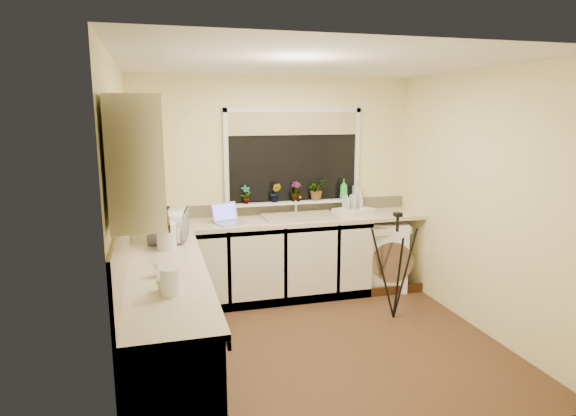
{
  "coord_description": "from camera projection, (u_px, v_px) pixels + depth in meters",
  "views": [
    {
      "loc": [
        -1.36,
        -3.93,
        2.07
      ],
      "look_at": [
        -0.12,
        0.55,
        1.15
      ],
      "focal_mm": 30.82,
      "sensor_mm": 36.0,
      "label": 1
    }
  ],
  "objects": [
    {
      "name": "floor",
      "position": [
        317.0,
        343.0,
        4.48
      ],
      "size": [
        3.2,
        3.2,
        0.0
      ],
      "primitive_type": "plane",
      "color": "#543421",
      "rests_on": "ground"
    },
    {
      "name": "ceiling",
      "position": [
        321.0,
        63.0,
        4.0
      ],
      "size": [
        3.2,
        3.2,
        0.0
      ],
      "primitive_type": "plane",
      "rotation": [
        3.14,
        0.0,
        0.0
      ],
      "color": "white",
      "rests_on": "ground"
    },
    {
      "name": "wall_back",
      "position": [
        276.0,
        186.0,
        5.66
      ],
      "size": [
        3.2,
        0.0,
        3.2
      ],
      "primitive_type": "plane",
      "rotation": [
        1.57,
        0.0,
        0.0
      ],
      "color": "#FCEDA8",
      "rests_on": "ground"
    },
    {
      "name": "wall_front",
      "position": [
        404.0,
        261.0,
        2.82
      ],
      "size": [
        3.2,
        0.0,
        3.2
      ],
      "primitive_type": "plane",
      "rotation": [
        -1.57,
        0.0,
        0.0
      ],
      "color": "#FCEDA8",
      "rests_on": "ground"
    },
    {
      "name": "wall_left",
      "position": [
        123.0,
        222.0,
        3.82
      ],
      "size": [
        0.0,
        3.0,
        3.0
      ],
      "primitive_type": "plane",
      "rotation": [
        1.57,
        0.0,
        1.57
      ],
      "color": "#FCEDA8",
      "rests_on": "ground"
    },
    {
      "name": "wall_right",
      "position": [
        479.0,
        202.0,
        4.66
      ],
      "size": [
        0.0,
        3.0,
        3.0
      ],
      "primitive_type": "plane",
      "rotation": [
        1.57,
        0.0,
        -1.57
      ],
      "color": "#FCEDA8",
      "rests_on": "ground"
    },
    {
      "name": "base_cabinet_back",
      "position": [
        255.0,
        262.0,
        5.44
      ],
      "size": [
        2.55,
        0.6,
        0.86
      ],
      "primitive_type": "cube",
      "color": "silver",
      "rests_on": "floor"
    },
    {
      "name": "base_cabinet_left",
      "position": [
        169.0,
        329.0,
        3.77
      ],
      "size": [
        0.54,
        2.4,
        0.86
      ],
      "primitive_type": "cube",
      "color": "silver",
      "rests_on": "floor"
    },
    {
      "name": "worktop_back",
      "position": [
        283.0,
        220.0,
        5.44
      ],
      "size": [
        3.2,
        0.6,
        0.04
      ],
      "primitive_type": "cube",
      "color": "beige",
      "rests_on": "base_cabinet_back"
    },
    {
      "name": "worktop_left",
      "position": [
        166.0,
        273.0,
        3.68
      ],
      "size": [
        0.6,
        2.4,
        0.04
      ],
      "primitive_type": "cube",
      "color": "beige",
      "rests_on": "base_cabinet_left"
    },
    {
      "name": "upper_cabinet",
      "position": [
        139.0,
        151.0,
        3.33
      ],
      "size": [
        0.28,
        1.9,
        0.7
      ],
      "primitive_type": "cube",
      "color": "silver",
      "rests_on": "wall_left"
    },
    {
      "name": "splashback_left",
      "position": [
        124.0,
        244.0,
        3.56
      ],
      "size": [
        0.02,
        2.4,
        0.45
      ],
      "primitive_type": "cube",
      "color": "beige",
      "rests_on": "wall_left"
    },
    {
      "name": "splashback_back",
      "position": [
        277.0,
        208.0,
        5.7
      ],
      "size": [
        3.2,
        0.02,
        0.14
      ],
      "primitive_type": "cube",
      "color": "beige",
      "rests_on": "wall_back"
    },
    {
      "name": "window_glass",
      "position": [
        293.0,
        157.0,
        5.63
      ],
      "size": [
        1.5,
        0.02,
        1.0
      ],
      "primitive_type": "cube",
      "color": "black",
      "rests_on": "wall_back"
    },
    {
      "name": "window_blind",
      "position": [
        294.0,
        124.0,
        5.54
      ],
      "size": [
        1.5,
        0.02,
        0.25
      ],
      "primitive_type": "cube",
      "color": "tan",
      "rests_on": "wall_back"
    },
    {
      "name": "windowsill",
      "position": [
        295.0,
        202.0,
        5.68
      ],
      "size": [
        1.6,
        0.14,
        0.03
      ],
      "primitive_type": "cube",
      "color": "white",
      "rests_on": "wall_back"
    },
    {
      "name": "sink",
      "position": [
        300.0,
        217.0,
        5.49
      ],
      "size": [
        0.82,
        0.46,
        0.03
      ],
      "primitive_type": "cube",
      "color": "tan",
      "rests_on": "worktop_back"
    },
    {
      "name": "faucet",
      "position": [
        296.0,
        204.0,
        5.64
      ],
      "size": [
        0.03,
        0.03,
        0.24
      ],
      "primitive_type": "cylinder",
      "color": "silver",
      "rests_on": "worktop_back"
    },
    {
      "name": "washing_machine",
      "position": [
        381.0,
        253.0,
        5.88
      ],
      "size": [
        0.72,
        0.71,
        0.8
      ],
      "primitive_type": "cube",
      "rotation": [
        0.0,
        0.0,
        -0.36
      ],
      "color": "white",
      "rests_on": "floor"
    },
    {
      "name": "laptop",
      "position": [
        228.0,
        218.0,
        5.21
      ],
      "size": [
        0.37,
        0.36,
        0.21
      ],
      "rotation": [
        0.0,
        0.0,
        0.35
      ],
      "color": "#ADAEB5",
      "rests_on": "worktop_back"
    },
    {
      "name": "kettle",
      "position": [
        167.0,
        237.0,
        4.23
      ],
      "size": [
        0.17,
        0.17,
        0.22
      ],
      "primitive_type": "cylinder",
      "color": "silver",
      "rests_on": "worktop_left"
    },
    {
      "name": "dish_rack",
      "position": [
        354.0,
        211.0,
        5.69
      ],
      "size": [
        0.5,
        0.45,
        0.06
      ],
      "primitive_type": "cube",
      "rotation": [
        0.0,
        0.0,
        0.42
      ],
      "color": "white",
      "rests_on": "worktop_back"
    },
    {
      "name": "tripod",
      "position": [
        396.0,
        266.0,
        4.93
      ],
      "size": [
        0.65,
        0.65,
        1.09
      ],
      "primitive_type": null,
      "rotation": [
        0.0,
        0.0,
        0.25
      ],
      "color": "black",
      "rests_on": "floor"
    },
    {
      "name": "glass_jug",
      "position": [
        170.0,
        282.0,
        3.17
      ],
      "size": [
        0.12,
        0.12,
        0.18
      ],
      "primitive_type": "cylinder",
      "color": "silver",
      "rests_on": "worktop_left"
    },
    {
      "name": "steel_jar",
      "position": [
        159.0,
        269.0,
        3.53
      ],
      "size": [
        0.07,
        0.07,
        0.1
      ],
      "primitive_type": "cylinder",
      "color": "white",
      "rests_on": "worktop_left"
    },
    {
      "name": "microwave",
      "position": [
        169.0,
        225.0,
        4.55
      ],
      "size": [
        0.39,
        0.52,
        0.26
      ],
      "primitive_type": "imported",
      "rotation": [
        0.0,
        0.0,
        1.42
      ],
      "color": "white",
      "rests_on": "worktop_left"
    },
    {
      "name": "plant_a",
      "position": [
        246.0,
        194.0,
        5.47
      ],
      "size": [
        0.13,
        0.11,
        0.21
      ],
      "primitive_type": "imported",
      "rotation": [
        0.0,
        0.0,
        0.32
      ],
      "color": "#999999",
      "rests_on": "windowsill"
    },
    {
      "name": "plant_b",
      "position": [
        276.0,
        193.0,
        5.57
      ],
      "size": [
        0.15,
        0.14,
        0.22
      ],
      "primitive_type": "imported",
      "rotation": [
        0.0,
        0.0,
        -0.43
      ],
      "color": "#999999",
      "rests_on": "windowsill"
    },
    {
      "name": "plant_c",
      "position": [
        296.0,
        191.0,
        5.64
      ],
      "size": [
        0.13,
        0.13,
        0.23
      ],
      "primitive_type": "imported",
      "rotation": [
        0.0,
        0.0,
        0.03
      ],
      "color": "#999999",
      "rests_on": "windowsill"
    },
    {
      "name": "plant_d",
      "position": [
        317.0,
        189.0,
        5.72
      ],
      "size": [
        0.26,
        0.24,
        0.24
      ],
      "primitive_type": "imported",
      "rotation": [
        0.0,
        0.0,
        0.27
      ],
      "color": "#999999",
      "rests_on": "windowsill"
    },
    {
      "name": "soap_bottle_green",
      "position": [
        344.0,
        189.0,
        5.78
      ],
      "size": [
        0.12,
        0.12,
        0.24
      ],
      "primitive_type": "imported",
      "rotation": [
        0.0,
        0.0,
        -0.42
      ],
      "color": "green",
      "rests_on": "windowsill"
    },
    {
      "name": "soap_bottle_clear",
      "position": [
        357.0,
        189.0,
        5.85
      ],
      "size": [
        0.1,
        0.1,
        0.21
      ],
      "primitive_type": "imported",
      "rotation": [
        0.0,
        0.0,
        -0.08
      ],
      "color": "#999999",
      "rests_on": "windowsill"
    },
    {
      "name": "cup_back",
      "position": [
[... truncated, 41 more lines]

